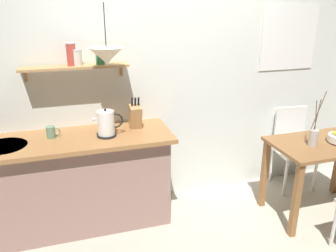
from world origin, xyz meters
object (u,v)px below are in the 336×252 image
at_px(twig_vase, 314,137).
at_px(coffee_mug_by_sink, 51,132).
at_px(dining_chair_far, 292,143).
at_px(pendant_lamp, 107,56).
at_px(dining_table, 323,155).
at_px(electric_kettle, 106,124).
at_px(knife_block, 135,116).

height_order(twig_vase, coffee_mug_by_sink, twig_vase).
xyz_separation_m(dining_chair_far, pendant_lamp, (-2.07, -0.14, 1.11)).
xyz_separation_m(dining_table, electric_kettle, (-2.02, 0.42, 0.39)).
relative_size(dining_chair_far, electric_kettle, 3.45).
height_order(coffee_mug_by_sink, pendant_lamp, pendant_lamp).
distance_m(electric_kettle, pendant_lamp, 0.59).
distance_m(twig_vase, knife_block, 1.67).
relative_size(dining_chair_far, knife_block, 3.00).
height_order(electric_kettle, knife_block, knife_block).
xyz_separation_m(dining_table, dining_chair_far, (0.09, 0.59, -0.12)).
relative_size(dining_chair_far, twig_vase, 1.75).
relative_size(dining_table, dining_chair_far, 1.12).
relative_size(twig_vase, coffee_mug_by_sink, 4.40).
bearing_deg(knife_block, coffee_mug_by_sink, -178.42).
bearing_deg(knife_block, dining_chair_far, 1.30).
bearing_deg(pendant_lamp, electric_kettle, -146.93).
height_order(dining_chair_far, twig_vase, twig_vase).
relative_size(electric_kettle, knife_block, 0.87).
distance_m(dining_table, electric_kettle, 2.10).
relative_size(dining_chair_far, pendant_lamp, 1.88).
height_order(twig_vase, pendant_lamp, pendant_lamp).
xyz_separation_m(electric_kettle, pendant_lamp, (0.04, 0.03, 0.59)).
bearing_deg(dining_chair_far, dining_table, -98.28).
height_order(knife_block, coffee_mug_by_sink, knife_block).
xyz_separation_m(dining_table, pendant_lamp, (-1.98, 0.45, 0.98)).
bearing_deg(dining_chair_far, twig_vase, -113.12).
relative_size(knife_block, pendant_lamp, 0.63).
height_order(twig_vase, electric_kettle, twig_vase).
height_order(twig_vase, knife_block, twig_vase).
relative_size(electric_kettle, coffee_mug_by_sink, 2.23).
relative_size(twig_vase, electric_kettle, 1.98).
relative_size(dining_table, twig_vase, 1.95).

